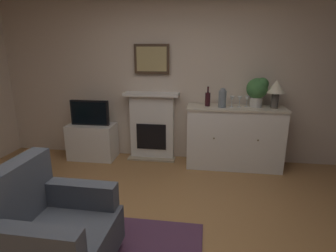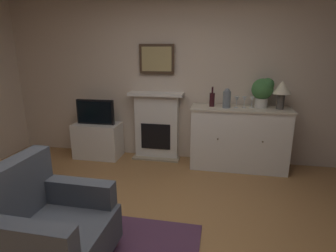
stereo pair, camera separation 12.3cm
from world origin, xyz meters
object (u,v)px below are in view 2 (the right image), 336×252
Objects in this scene: sideboard_cabinet at (239,138)px; table_lamp at (282,89)px; wine_glass_center at (244,100)px; vase_decorative at (227,98)px; armchair at (49,227)px; tv_set at (95,112)px; fireplace_unit at (157,126)px; wine_bottle at (212,99)px; tv_cabinet at (98,140)px; wine_glass_right at (252,99)px; wine_glass_left at (237,99)px; framed_picture at (157,59)px; potted_plant_small at (263,90)px.

sideboard_cabinet is 3.57× the size of table_lamp.
sideboard_cabinet is at bearing -180.00° from table_lamp.
wine_glass_center is 0.59× the size of vase_decorative.
tv_set is at bearing 106.23° from armchair.
tv_set is at bearing 178.84° from vase_decorative.
fireplace_unit is 1.02m from wine_bottle.
vase_decorative reaches higher than armchair.
vase_decorative is 2.09m from tv_set.
tv_cabinet is (-0.98, -0.16, -0.26)m from fireplace_unit.
table_lamp is (1.83, -0.18, 0.67)m from fireplace_unit.
wine_glass_right is at bearing 2.07° from wine_bottle.
wine_glass_left is at bearing -168.26° from sideboard_cabinet.
potted_plant_small is (1.59, -0.18, -0.41)m from framed_picture.
sideboard_cabinet is at bearing -9.72° from framed_picture.
tv_set is at bearing -179.79° from sideboard_cabinet.
potted_plant_small is (0.36, 0.06, 0.13)m from wine_glass_left.
wine_bottle reaches higher than vase_decorative.
vase_decorative is at bearing -1.16° from tv_set.
sideboard_cabinet is at bearing -166.80° from wine_glass_right.
table_lamp is 2.42× the size of wine_glass_right.
vase_decorative is at bearing -1.80° from tv_cabinet.
table_lamp is at bearing -0.31° from tv_cabinet.
wine_glass_left is 1.00× the size of wine_glass_center.
wine_bottle reaches higher than wine_glass_left.
table_lamp is at bearing 1.38° from wine_glass_left.
framed_picture is at bearing 170.28° from sideboard_cabinet.
potted_plant_small is (0.25, 0.06, 0.13)m from wine_glass_center.
fireplace_unit is 1.47× the size of tv_cabinet.
vase_decorative is at bearing -165.75° from wine_glass_left.
fireplace_unit is 1.77× the size of tv_set.
framed_picture reaches higher than fireplace_unit.
tv_set is at bearing 179.93° from wine_glass_center.
fireplace_unit is 3.79× the size of wine_bottle.
potted_plant_small reaches higher than vase_decorative.
table_lamp is 0.65× the size of tv_set.
framed_picture is 3.33× the size of wine_glass_center.
tv_set is (0.00, -0.02, 0.49)m from tv_cabinet.
fireplace_unit is 2.56× the size of potted_plant_small.
wine_glass_right is 2.54m from tv_cabinet.
wine_glass_left is 0.15m from vase_decorative.
fireplace_unit is at bearing 83.29° from armchair.
framed_picture reaches higher than armchair.
potted_plant_small reaches higher than armchair.
potted_plant_small is at bearing 2.48° from wine_bottle.
wine_glass_right is (1.45, -0.14, 0.51)m from fireplace_unit.
wine_bottle is at bearing 179.12° from table_lamp.
sideboard_cabinet is 0.78m from potted_plant_small.
framed_picture reaches higher than tv_cabinet.
wine_glass_center reaches higher than fireplace_unit.
fireplace_unit is 1.23m from vase_decorative.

